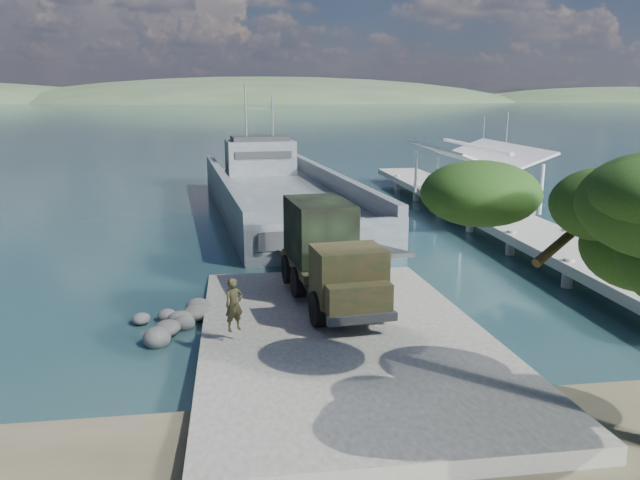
{
  "coord_description": "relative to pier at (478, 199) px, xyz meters",
  "views": [
    {
      "loc": [
        -3.78,
        -21.62,
        8.77
      ],
      "look_at": [
        0.17,
        6.0,
        2.15
      ],
      "focal_mm": 35.0,
      "sensor_mm": 36.0,
      "label": 1
    }
  ],
  "objects": [
    {
      "name": "shoreline_rocks",
      "position": [
        -19.2,
        -18.27,
        -1.6
      ],
      "size": [
        3.2,
        5.6,
        0.9
      ],
      "primitive_type": null,
      "color": "#545452",
      "rests_on": "ground"
    },
    {
      "name": "boat_ramp",
      "position": [
        -13.0,
        -19.77,
        -1.35
      ],
      "size": [
        10.0,
        18.0,
        0.5
      ],
      "primitive_type": "cube",
      "color": "slate",
      "rests_on": "ground"
    },
    {
      "name": "ground",
      "position": [
        -13.0,
        -18.77,
        -1.6
      ],
      "size": [
        1400.0,
        1400.0,
        0.0
      ],
      "primitive_type": "plane",
      "color": "#1C4243",
      "rests_on": "ground"
    },
    {
      "name": "soldier",
      "position": [
        -16.83,
        -20.26,
        -0.18
      ],
      "size": [
        0.8,
        0.69,
        1.83
      ],
      "primitive_type": "imported",
      "rotation": [
        0.0,
        0.0,
        0.46
      ],
      "color": "#24311B",
      "rests_on": "boat_ramp"
    },
    {
      "name": "military_truck",
      "position": [
        -12.99,
        -16.24,
        0.81
      ],
      "size": [
        3.43,
        8.5,
        3.84
      ],
      "rotation": [
        0.0,
        0.0,
        0.11
      ],
      "color": "black",
      "rests_on": "boat_ramp"
    },
    {
      "name": "sailboat_near",
      "position": [
        5.48,
        7.88,
        -1.2
      ],
      "size": [
        3.26,
        6.36,
        7.44
      ],
      "rotation": [
        0.0,
        0.0,
        0.26
      ],
      "color": "white",
      "rests_on": "ground"
    },
    {
      "name": "pier",
      "position": [
        0.0,
        0.0,
        0.0
      ],
      "size": [
        6.4,
        44.0,
        6.1
      ],
      "color": "#9D9D93",
      "rests_on": "ground"
    },
    {
      "name": "sailboat_far",
      "position": [
        5.97,
        13.85,
        -1.23
      ],
      "size": [
        1.79,
        5.7,
        6.89
      ],
      "rotation": [
        0.0,
        0.0,
        0.03
      ],
      "color": "white",
      "rests_on": "ground"
    },
    {
      "name": "distant_headlands",
      "position": [
        37.0,
        541.23,
        -1.6
      ],
      "size": [
        1000.0,
        240.0,
        48.0
      ],
      "primitive_type": null,
      "color": "#374B2F",
      "rests_on": "ground"
    },
    {
      "name": "landing_craft",
      "position": [
        -13.23,
        5.47,
        -0.75
      ],
      "size": [
        11.61,
        35.36,
        10.33
      ],
      "rotation": [
        0.0,
        0.0,
        0.09
      ],
      "color": "#474E54",
      "rests_on": "ground"
    }
  ]
}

